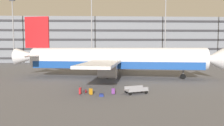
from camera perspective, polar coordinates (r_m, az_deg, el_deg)
The scene contains 12 objects.
ground_plane at distance 36.13m, azimuth 9.82°, elevation -4.33°, with size 600.00×600.00×0.00m, color #5B5B60.
terminal_structure at distance 86.56m, azimuth 2.95°, elevation 6.26°, with size 138.45×22.00×17.09m.
airliner at distance 36.28m, azimuth 0.39°, elevation 0.97°, with size 37.12×30.06×11.17m.
light_mast_far_left at distance 76.06m, azimuth -26.08°, elevation 9.18°, with size 1.80×0.50×21.71m.
light_mast_left at distance 69.79m, azimuth -5.74°, elevation 10.53°, with size 1.80×0.50×22.80m.
light_mast_center_left at distance 72.71m, azimuth 14.80°, elevation 10.84°, with size 1.80×0.50×24.49m.
suitcase_black at distance 22.67m, azimuth -3.01°, elevation -8.99°, with size 0.48×0.67×0.25m.
suitcase_navy at distance 23.33m, azimuth -6.00°, elevation -7.95°, with size 0.43×0.46×0.92m.
suitcase_teal at distance 23.73m, azimuth -8.94°, elevation -7.71°, with size 0.26×0.45×0.94m.
suitcase_purple at distance 23.54m, azimuth 0.39°, elevation -7.89°, with size 0.43×0.36×0.85m.
backpack_laid_flat at distance 24.33m, azimuth -7.37°, elevation -7.89°, with size 0.28×0.34×0.50m.
baggage_cart at distance 23.98m, azimuth 6.81°, elevation -7.56°, with size 3.34×2.10×0.82m.
Camera 1 is at (-7.31, -34.99, 5.25)m, focal length 32.49 mm.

